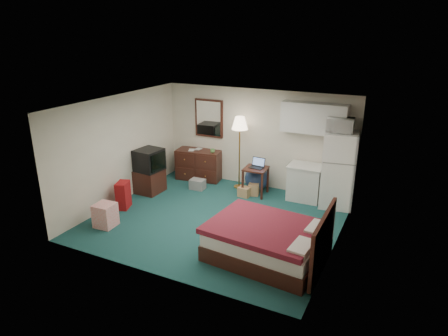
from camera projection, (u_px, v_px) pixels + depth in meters
The scene contains 25 objects.
floor at pixel (216, 219), 8.59m from camera, with size 5.00×4.50×0.01m, color #163D43.
ceiling at pixel (216, 104), 7.75m from camera, with size 5.00×4.50×0.01m, color beige.
walls at pixel (216, 165), 8.17m from camera, with size 5.01×4.51×2.50m.
mirror at pixel (209, 118), 10.48m from camera, with size 0.80×0.06×1.00m, color white, non-canonical shape.
upper_cabinets at pixel (314, 118), 9.09m from camera, with size 1.50×0.35×0.70m, color silver, non-canonical shape.
headboard at pixel (323, 242), 6.60m from camera, with size 0.06×1.56×1.00m, color #3C1510, non-canonical shape.
dresser at pixel (199, 165), 10.77m from camera, with size 1.19×0.54×0.81m, color #3C1510, non-canonical shape.
floor_lamp at pixel (239, 153), 10.03m from camera, with size 0.40×0.40×1.85m, color #CB8837, non-canonical shape.
desk at pixel (255, 181), 9.77m from camera, with size 0.55×0.55×0.69m, color #3C1510, non-canonical shape.
exercise_ball at pixel (257, 178), 10.08m from camera, with size 0.61×0.61×0.61m, color navy.
kitchen_counter at pixel (305, 183), 9.47m from camera, with size 0.75×0.58×0.83m, color silver, non-canonical shape.
fridge at pixel (338, 170), 9.00m from camera, with size 0.72×0.72×1.75m, color white, non-canonical shape.
bed at pixel (267, 242), 7.09m from camera, with size 1.93×1.51×0.62m, color maroon, non-canonical shape.
tv_stand at pixel (150, 181), 9.95m from camera, with size 0.58×0.63×0.58m, color #3C1510, non-canonical shape.
suitcase at pixel (123, 195), 9.05m from camera, with size 0.24×0.38×0.62m, color maroon, non-canonical shape.
retail_box at pixel (105, 215), 8.23m from camera, with size 0.39×0.39×0.49m, color white, non-canonical shape.
file_bin at pixel (198, 184), 10.17m from camera, with size 0.36×0.27×0.26m, color gray, non-canonical shape.
cardboard_box_a at pixel (244, 192), 9.73m from camera, with size 0.28×0.23×0.23m, color #A67E55, non-canonical shape.
cardboard_box_b at pixel (254, 189), 9.83m from camera, with size 0.24×0.29×0.29m, color #A67E55, non-canonical shape.
laptop at pixel (257, 163), 9.62m from camera, with size 0.33×0.27×0.23m, color black, non-canonical shape.
crt_tv at pixel (149, 160), 9.75m from camera, with size 0.58×0.62×0.53m, color black, non-canonical shape.
microwave at pixel (340, 123), 8.65m from camera, with size 0.57×0.31×0.38m, color white.
book_a at pixel (189, 146), 10.61m from camera, with size 0.15×0.02×0.21m, color #A67E55.
book_b at pixel (196, 145), 10.71m from camera, with size 0.15×0.02×0.21m, color #A67E55.
mug at pixel (213, 150), 10.41m from camera, with size 0.12×0.10×0.12m, color #5E964D.
Camera 1 is at (3.55, -6.86, 3.90)m, focal length 32.00 mm.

